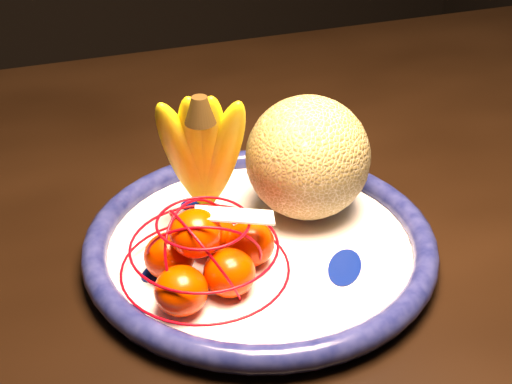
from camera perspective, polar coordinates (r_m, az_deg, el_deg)
name	(u,v)px	position (r m, az deg, el deg)	size (l,w,h in m)	color
dining_table	(270,236)	(0.90, 1.13, -3.53)	(1.63, 1.04, 0.78)	black
fruit_bowl	(260,244)	(0.72, 0.32, -4.15)	(0.36, 0.36, 0.03)	white
cantaloupe	(308,158)	(0.74, 4.16, 2.76)	(0.13, 0.13, 0.13)	olive
banana_bunch	(203,149)	(0.71, -4.27, 3.41)	(0.11, 0.11, 0.17)	yellow
mandarin_bag	(206,254)	(0.66, -4.03, -4.99)	(0.20, 0.20, 0.10)	#FE3700
price_tag	(234,215)	(0.64, -1.74, -1.87)	(0.07, 0.03, 0.00)	white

